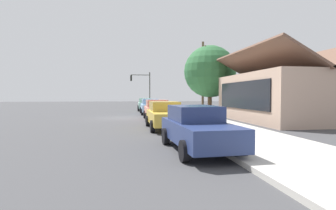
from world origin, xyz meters
TOP-DOWN VIEW (x-y plane):
  - ground_plane at (0.00, 0.00)m, footprint 120.00×120.00m
  - sidewalk_curb at (0.00, 5.60)m, footprint 60.00×4.20m
  - car_seafoam at (-10.69, 2.71)m, footprint 4.87×2.03m
  - car_skyblue at (-4.32, 2.80)m, footprint 4.91×2.13m
  - car_coral at (2.05, 2.79)m, footprint 4.69×2.14m
  - car_mustard at (7.84, 2.60)m, footprint 4.74×2.08m
  - car_navy at (14.13, 2.85)m, footprint 4.68×2.17m
  - storefront_building at (4.63, 11.98)m, footprint 10.68×6.55m
  - shade_tree at (-3.26, 8.92)m, footprint 5.37×5.37m
  - traffic_light_main at (-14.10, 2.54)m, footprint 0.37×2.79m
  - utility_pole_wooden at (-3.40, 8.20)m, footprint 1.80×0.24m
  - fire_hydrant_red at (10.31, 4.20)m, footprint 0.22×0.22m

SIDE VIEW (x-z plane):
  - ground_plane at x=0.00m, z-range 0.00..0.00m
  - sidewalk_curb at x=0.00m, z-range 0.00..0.16m
  - fire_hydrant_red at x=10.31m, z-range 0.14..0.85m
  - car_navy at x=14.13m, z-range 0.02..1.61m
  - car_seafoam at x=-10.69m, z-range 0.02..1.61m
  - car_coral at x=2.05m, z-range 0.02..1.61m
  - car_mustard at x=7.84m, z-range 0.02..1.61m
  - car_skyblue at x=-4.32m, z-range 0.02..1.61m
  - storefront_building at x=4.63m, z-range -0.75..4.63m
  - traffic_light_main at x=-14.10m, z-range 0.89..6.09m
  - utility_pole_wooden at x=-3.40m, z-range 0.18..7.68m
  - shade_tree at x=-3.26m, z-range 0.86..7.97m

